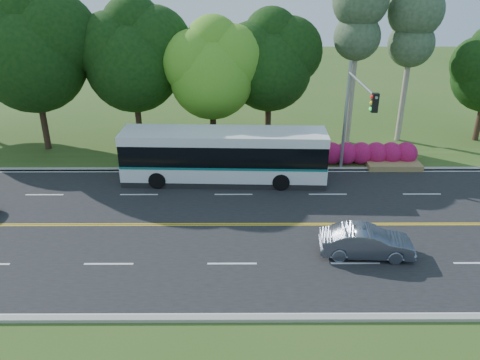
{
  "coord_description": "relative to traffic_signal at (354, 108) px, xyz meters",
  "views": [
    {
      "loc": [
        -0.22,
        -20.93,
        12.02
      ],
      "look_at": [
        -0.12,
        2.0,
        1.62
      ],
      "focal_mm": 35.0,
      "sensor_mm": 36.0,
      "label": 1
    }
  ],
  "objects": [
    {
      "name": "tree_row",
      "position": [
        -11.65,
        6.73,
        2.06
      ],
      "size": [
        44.7,
        9.1,
        13.84
      ],
      "color": "black",
      "rests_on": "ground"
    },
    {
      "name": "curb_south",
      "position": [
        -6.49,
        -12.55,
        -4.6
      ],
      "size": [
        60.0,
        0.3,
        0.15
      ],
      "primitive_type": "cube",
      "color": "#A29C92",
      "rests_on": "ground"
    },
    {
      "name": "bougainvillea_hedge",
      "position": [
        0.69,
        2.75,
        -3.95
      ],
      "size": [
        9.5,
        2.25,
        1.5
      ],
      "color": "maroon",
      "rests_on": "ground"
    },
    {
      "name": "ground",
      "position": [
        -6.49,
        -5.4,
        -4.67
      ],
      "size": [
        120.0,
        120.0,
        0.0
      ],
      "primitive_type": "plane",
      "color": "#34551C",
      "rests_on": "ground"
    },
    {
      "name": "curb_north",
      "position": [
        -6.49,
        1.75,
        -4.6
      ],
      "size": [
        60.0,
        0.3,
        0.15
      ],
      "primitive_type": "cube",
      "color": "#A29C92",
      "rests_on": "ground"
    },
    {
      "name": "transit_bus",
      "position": [
        -7.59,
        0.05,
        -3.06
      ],
      "size": [
        12.33,
        3.09,
        3.2
      ],
      "rotation": [
        0.0,
        0.0,
        -0.04
      ],
      "color": "white",
      "rests_on": "road"
    },
    {
      "name": "lane_markings",
      "position": [
        -6.59,
        -5.4,
        -4.65
      ],
      "size": [
        57.6,
        13.82,
        0.0
      ],
      "color": "gold",
      "rests_on": "road"
    },
    {
      "name": "sedan",
      "position": [
        -0.9,
        -8.23,
        -3.96
      ],
      "size": [
        4.3,
        1.78,
        1.38
      ],
      "primitive_type": "imported",
      "rotation": [
        0.0,
        0.0,
        1.5
      ],
      "color": "slate",
      "rests_on": "road"
    },
    {
      "name": "road",
      "position": [
        -6.49,
        -5.4,
        -4.66
      ],
      "size": [
        60.0,
        14.0,
        0.02
      ],
      "primitive_type": "cube",
      "color": "black",
      "rests_on": "ground"
    },
    {
      "name": "traffic_signal",
      "position": [
        0.0,
        0.0,
        0.0
      ],
      "size": [
        0.42,
        6.1,
        7.0
      ],
      "color": "#969A9E",
      "rests_on": "ground"
    },
    {
      "name": "grass_verge",
      "position": [
        -6.49,
        3.6,
        -4.62
      ],
      "size": [
        60.0,
        4.0,
        0.1
      ],
      "primitive_type": "cube",
      "color": "#34551C",
      "rests_on": "ground"
    }
  ]
}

